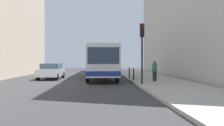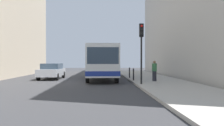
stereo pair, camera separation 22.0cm
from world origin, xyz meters
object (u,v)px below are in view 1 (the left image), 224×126
at_px(bus, 100,61).
at_px(bollard_near, 134,74).
at_px(pedestrian_near_signal, 155,71).
at_px(car_beside_bus, 51,71).
at_px(bollard_mid, 129,73).
at_px(traffic_light, 142,42).

relative_size(bus, bollard_near, 11.68).
xyz_separation_m(bollard_near, pedestrian_near_signal, (1.51, -0.93, 0.31)).
relative_size(car_beside_bus, pedestrian_near_signal, 2.82).
bearing_deg(pedestrian_near_signal, car_beside_bus, 120.46).
relative_size(bollard_mid, pedestrian_near_signal, 0.60).
relative_size(bus, traffic_light, 2.71).
xyz_separation_m(bus, traffic_light, (2.79, -6.47, 1.28)).
xyz_separation_m(bollard_mid, pedestrian_near_signal, (1.51, -3.66, 0.31)).
relative_size(bollard_near, pedestrian_near_signal, 0.60).
distance_m(bollard_near, pedestrian_near_signal, 1.80).
bearing_deg(bollard_near, bollard_mid, 90.00).
distance_m(car_beside_bus, traffic_light, 10.12).
bearing_deg(bollard_mid, traffic_light, -89.03).
height_order(bollard_mid, pedestrian_near_signal, pedestrian_near_signal).
bearing_deg(bus, car_beside_bus, -2.99).
bearing_deg(bus, bollard_near, 127.48).
relative_size(bollard_near, bollard_mid, 1.00).
bearing_deg(traffic_light, bollard_mid, 90.97).
bearing_deg(bollard_mid, bus, 168.36).
height_order(car_beside_bus, bollard_near, car_beside_bus).
relative_size(car_beside_bus, bollard_near, 4.69).
height_order(traffic_light, bollard_near, traffic_light).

